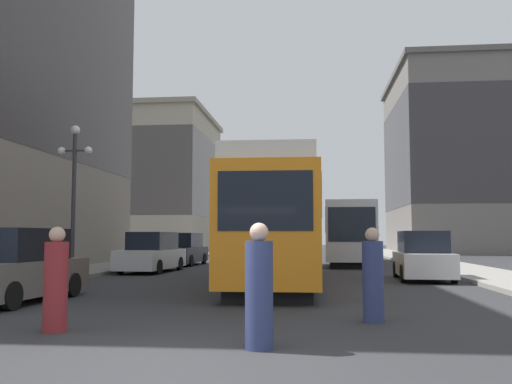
% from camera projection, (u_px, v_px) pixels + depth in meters
% --- Properties ---
extents(ground_plane, '(200.00, 200.00, 0.00)m').
position_uv_depth(ground_plane, '(180.00, 366.00, 6.85)').
color(ground_plane, '#303033').
extents(sidewalk_left, '(3.15, 120.00, 0.15)m').
position_uv_depth(sidewalk_left, '(195.00, 254.00, 47.40)').
color(sidewalk_left, gray).
rests_on(sidewalk_left, ground).
extents(sidewalk_right, '(3.15, 120.00, 0.15)m').
position_uv_depth(sidewalk_right, '(398.00, 255.00, 45.62)').
color(sidewalk_right, gray).
rests_on(sidewalk_right, ground).
extents(streetcar, '(2.79, 13.95, 3.89)m').
position_uv_depth(streetcar, '(280.00, 223.00, 19.49)').
color(streetcar, black).
rests_on(streetcar, ground).
extents(transit_bus, '(2.97, 12.48, 3.45)m').
position_uv_depth(transit_bus, '(348.00, 231.00, 32.97)').
color(transit_bus, black).
rests_on(transit_bus, ground).
extents(parked_car_left_near, '(2.09, 5.03, 1.82)m').
position_uv_depth(parked_car_left_near, '(152.00, 253.00, 25.13)').
color(parked_car_left_near, black).
rests_on(parked_car_left_near, ground).
extents(parked_car_left_mid, '(2.05, 4.58, 1.82)m').
position_uv_depth(parked_car_left_mid, '(15.00, 268.00, 13.59)').
color(parked_car_left_mid, black).
rests_on(parked_car_left_mid, ground).
extents(parked_car_right_far, '(2.05, 4.44, 1.82)m').
position_uv_depth(parked_car_right_far, '(423.00, 257.00, 20.45)').
color(parked_car_right_far, black).
rests_on(parked_car_right_far, ground).
extents(parked_car_left_far, '(2.09, 4.64, 1.82)m').
position_uv_depth(parked_car_left_far, '(183.00, 250.00, 31.09)').
color(parked_car_left_far, black).
rests_on(parked_car_left_far, ground).
extents(pedestrian_crossing_near, '(0.41, 0.41, 1.82)m').
position_uv_depth(pedestrian_crossing_near, '(259.00, 290.00, 7.95)').
color(pedestrian_crossing_near, navy).
rests_on(pedestrian_crossing_near, ground).
extents(pedestrian_crossing_far, '(0.40, 0.40, 1.78)m').
position_uv_depth(pedestrian_crossing_far, '(56.00, 283.00, 9.37)').
color(pedestrian_crossing_far, maroon).
rests_on(pedestrian_crossing_far, ground).
extents(pedestrian_on_sidewalk, '(0.40, 0.40, 1.79)m').
position_uv_depth(pedestrian_on_sidewalk, '(373.00, 278.00, 10.45)').
color(pedestrian_on_sidewalk, navy).
rests_on(pedestrian_on_sidewalk, ground).
extents(lamp_post_left_near, '(1.41, 0.36, 5.81)m').
position_uv_depth(lamp_post_left_near, '(74.00, 177.00, 21.40)').
color(lamp_post_left_near, '#333338').
rests_on(lamp_post_left_near, sidewalk_left).
extents(building_left_corner, '(11.21, 16.79, 15.43)m').
position_uv_depth(building_left_corner, '(162.00, 181.00, 62.47)').
color(building_left_corner, '#B2A893').
rests_on(building_left_corner, ground).
extents(building_right_corner, '(14.60, 17.86, 18.41)m').
position_uv_depth(building_right_corner, '(465.00, 160.00, 56.17)').
color(building_right_corner, slate).
rests_on(building_right_corner, ground).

